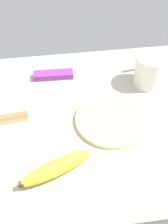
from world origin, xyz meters
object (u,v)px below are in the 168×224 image
(plate_of_food, at_px, (112,119))
(snack_bar, at_px, (53,75))
(sandwich_main, at_px, (11,108))
(coffee_mug_black, at_px, (150,70))
(banana, at_px, (56,168))

(plate_of_food, distance_m, snack_bar, 0.26)
(sandwich_main, bearing_deg, snack_bar, -131.99)
(plate_of_food, height_order, snack_bar, snack_bar)
(plate_of_food, bearing_deg, coffee_mug_black, -135.10)
(coffee_mug_black, bearing_deg, snack_bar, -12.81)
(plate_of_food, distance_m, coffee_mug_black, 0.21)
(banana, bearing_deg, plate_of_food, -138.17)
(sandwich_main, bearing_deg, coffee_mug_black, -169.68)
(coffee_mug_black, height_order, snack_bar, coffee_mug_black)
(banana, distance_m, snack_bar, 0.36)
(plate_of_food, height_order, sandwich_main, sandwich_main)
(banana, bearing_deg, sandwich_main, -62.26)
(plate_of_food, height_order, coffee_mug_black, coffee_mug_black)
(sandwich_main, relative_size, snack_bar, 0.76)
(snack_bar, bearing_deg, banana, 89.49)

